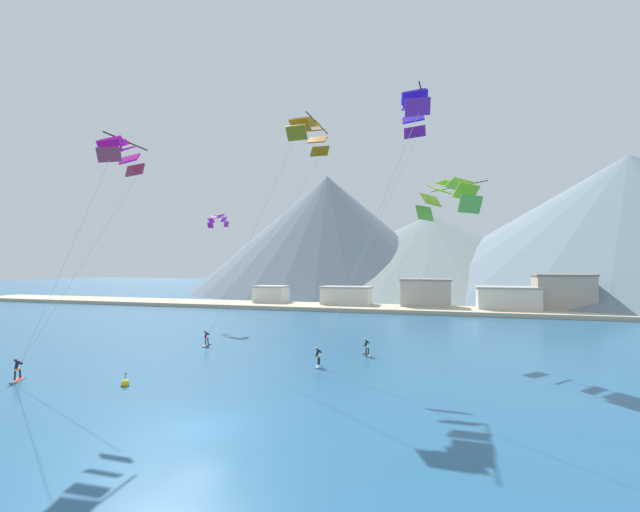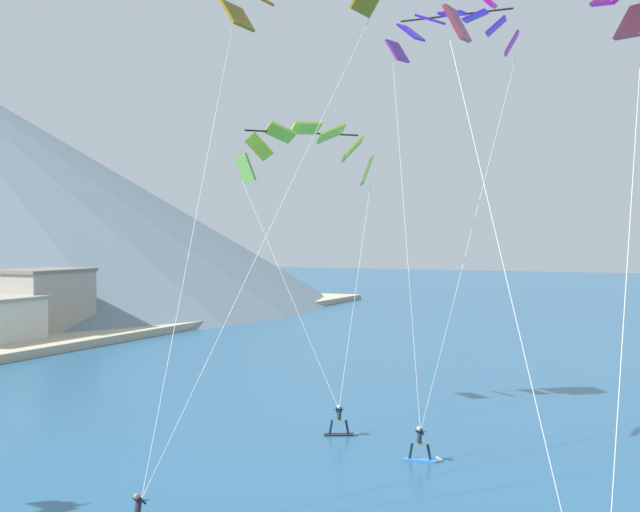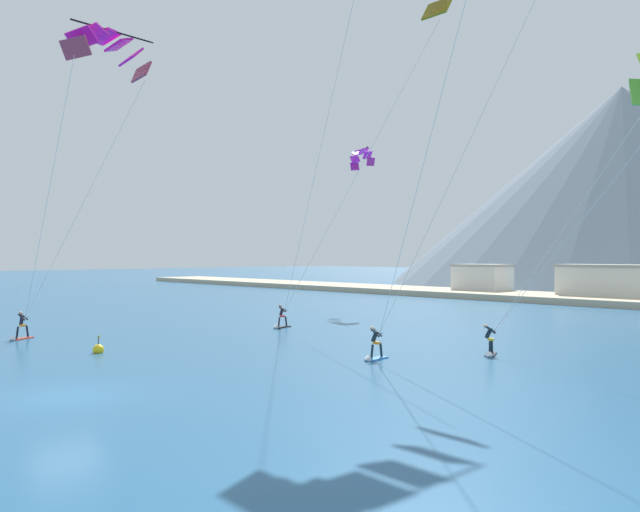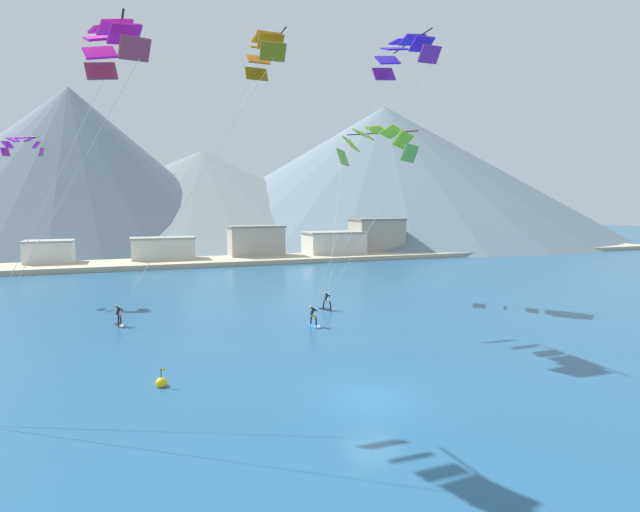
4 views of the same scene
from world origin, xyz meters
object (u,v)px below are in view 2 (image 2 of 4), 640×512
Objects in this scene: kitesurfer_mid_center at (344,426)px; parafoil_kite_mid_center at (306,148)px; kitesurfer_near_trail at (425,451)px; parafoil_kite_near_trail at (453,31)px.

parafoil_kite_mid_center is (6.97, 5.32, 14.46)m from kitesurfer_mid_center.
kitesurfer_near_trail is at bearing -133.89° from parafoil_kite_mid_center.
parafoil_kite_near_trail reaches higher than kitesurfer_mid_center.
kitesurfer_near_trail is 0.12× the size of parafoil_kite_mid_center.
kitesurfer_near_trail is 21.19m from parafoil_kite_near_trail.
kitesurfer_near_trail reaches higher than kitesurfer_mid_center.
parafoil_kite_near_trail is 11.18m from parafoil_kite_mid_center.
kitesurfer_near_trail is at bearing -121.08° from kitesurfer_mid_center.
kitesurfer_mid_center is at bearing 136.68° from parafoil_kite_near_trail.
parafoil_kite_mid_center is at bearing 37.38° from kitesurfer_mid_center.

